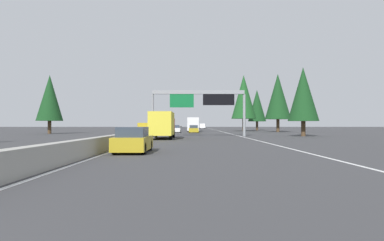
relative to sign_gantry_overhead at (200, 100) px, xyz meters
The scene contains 17 objects.
ground_plane 17.54m from the sign_gantry_overhead, 21.01° to the left, with size 320.00×320.00×0.00m, color #38383A.
median_barrier 36.55m from the sign_gantry_overhead, 10.06° to the left, with size 180.00×0.56×0.90m, color #9E9B93.
shoulder_stripe_right 26.75m from the sign_gantry_overhead, 12.03° to the right, with size 160.00×0.16×0.01m, color silver.
shoulder_stripe_median 26.82m from the sign_gantry_overhead, 12.68° to the left, with size 160.00×0.16×0.01m, color silver.
sign_gantry_overhead is the anchor object (origin of this frame).
sedan_mid_center 27.36m from the sign_gantry_overhead, behind, with size 4.40×1.80×1.47m.
box_truck_mid_left 9.29m from the sign_gantry_overhead, 150.08° to the left, with size 8.50×2.40×2.95m.
sedan_distant_b 23.05m from the sign_gantry_overhead, 10.76° to the left, with size 4.40×1.80×1.47m.
bus_near_right 33.68m from the sign_gantry_overhead, ahead, with size 11.50×2.55×3.10m.
pickup_distant_a 81.99m from the sign_gantry_overhead, ahead, with size 5.60×2.00×1.86m.
sedan_far_center 19.70m from the sign_gantry_overhead, ahead, with size 4.40×1.80×1.47m.
oncoming_near 13.40m from the sign_gantry_overhead, 43.41° to the left, with size 5.60×2.00×1.86m.
conifer_right_near 14.16m from the sign_gantry_overhead, 87.03° to the right, with size 4.14×4.14×9.41m.
conifer_right_mid 32.49m from the sign_gantry_overhead, 32.10° to the right, with size 5.43×5.43×12.35m.
conifer_right_far 50.47m from the sign_gantry_overhead, 19.12° to the right, with size 4.82×4.82×10.96m.
conifer_right_distant 39.88m from the sign_gantry_overhead, 16.85° to the right, with size 5.97×5.97×13.58m.
conifer_left_near 28.95m from the sign_gantry_overhead, 62.26° to the left, with size 4.47×4.47×10.15m.
Camera 1 is at (-2.69, -5.01, 1.62)m, focal length 32.85 mm.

